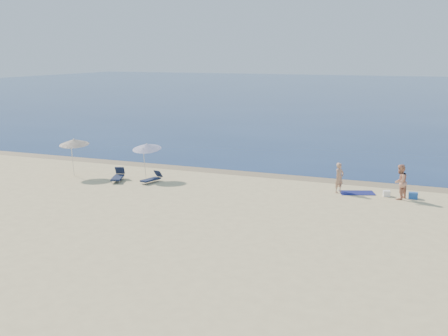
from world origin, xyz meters
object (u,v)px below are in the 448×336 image
object	(u,v)px
person_right	(400,182)
blue_cooler	(413,195)
umbrella_near	(147,146)
person_left	(339,178)

from	to	relation	value
person_right	blue_cooler	distance (m)	1.13
blue_cooler	umbrella_near	distance (m)	16.20
person_left	blue_cooler	world-z (taller)	person_left
person_right	umbrella_near	xyz separation A→B (m)	(-15.36, -0.64, 1.09)
person_left	blue_cooler	bearing A→B (deg)	-57.54
blue_cooler	person_right	bearing A→B (deg)	-155.30
person_left	umbrella_near	size ratio (longest dim) A/B	0.72
person_left	person_right	distance (m)	3.35
blue_cooler	person_left	bearing A→B (deg)	178.04
person_left	person_right	bearing A→B (deg)	-63.74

